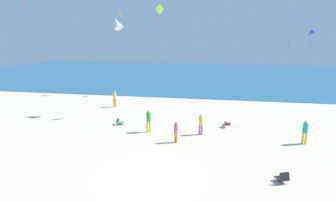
{
  "coord_description": "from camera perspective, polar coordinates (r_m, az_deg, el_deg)",
  "views": [
    {
      "loc": [
        3.51,
        -12.25,
        6.6
      ],
      "look_at": [
        0.0,
        5.37,
        2.76
      ],
      "focal_mm": 28.71,
      "sensor_mm": 36.0,
      "label": 1
    }
  ],
  "objects": [
    {
      "name": "ground_plane",
      "position": [
        23.47,
        2.22,
        -4.27
      ],
      "size": [
        120.0,
        120.0,
        0.0
      ],
      "primitive_type": "plane",
      "color": "beige"
    },
    {
      "name": "kite_lime",
      "position": [
        24.89,
        -1.81,
        18.8
      ],
      "size": [
        0.6,
        0.78,
        1.92
      ],
      "rotation": [
        0.0,
        0.0,
        1.0
      ],
      "color": "#99DB33"
    },
    {
      "name": "person_4",
      "position": [
        20.16,
        27.09,
        -5.59
      ],
      "size": [
        0.44,
        0.44,
        1.64
      ],
      "rotation": [
        0.0,
        0.0,
        1.07
      ],
      "color": "yellow",
      "rests_on": "ground_plane"
    },
    {
      "name": "person_1",
      "position": [
        29.0,
        -11.26,
        0.7
      ],
      "size": [
        0.47,
        0.47,
        1.73
      ],
      "rotation": [
        0.0,
        0.0,
        5.75
      ],
      "color": "orange",
      "rests_on": "ground_plane"
    },
    {
      "name": "beach_chair_far_left",
      "position": [
        14.55,
        23.17,
        -14.69
      ],
      "size": [
        0.69,
        0.72,
        0.59
      ],
      "rotation": [
        0.0,
        0.0,
        1.99
      ],
      "color": "black",
      "rests_on": "ground_plane"
    },
    {
      "name": "person_3",
      "position": [
        18.28,
        1.68,
        -6.37
      ],
      "size": [
        0.4,
        0.4,
        1.42
      ],
      "rotation": [
        0.0,
        0.0,
        3.87
      ],
      "color": "orange",
      "rests_on": "ground_plane"
    },
    {
      "name": "ocean_water",
      "position": [
        62.62,
        8.03,
        5.92
      ],
      "size": [
        120.0,
        60.0,
        0.05
      ],
      "primitive_type": "cube",
      "color": "#236084",
      "rests_on": "ground_plane"
    },
    {
      "name": "cooler_box",
      "position": [
        22.93,
        12.52,
        -4.59
      ],
      "size": [
        0.5,
        0.6,
        0.28
      ],
      "rotation": [
        0.0,
        0.0,
        5.07
      ],
      "color": "red",
      "rests_on": "ground_plane"
    },
    {
      "name": "kite_blue",
      "position": [
        24.88,
        28.16,
        12.91
      ],
      "size": [
        0.73,
        0.9,
        1.73
      ],
      "rotation": [
        0.0,
        0.0,
        1.49
      ],
      "color": "blue"
    },
    {
      "name": "person_2",
      "position": [
        19.95,
        6.99,
        -4.67
      ],
      "size": [
        0.36,
        0.36,
        1.54
      ],
      "rotation": [
        0.0,
        0.0,
        4.53
      ],
      "color": "#D8599E",
      "rests_on": "ground_plane"
    },
    {
      "name": "person_0",
      "position": [
        20.37,
        -4.14,
        -3.89
      ],
      "size": [
        0.48,
        0.48,
        1.75
      ],
      "rotation": [
        0.0,
        0.0,
        2.17
      ],
      "color": "yellow",
      "rests_on": "ground_plane"
    },
    {
      "name": "beach_chair_near_camera",
      "position": [
        22.76,
        -10.29,
        -4.35
      ],
      "size": [
        0.81,
        0.8,
        0.53
      ],
      "rotation": [
        0.0,
        0.0,
        0.59
      ],
      "color": "#2D9956",
      "rests_on": "ground_plane"
    },
    {
      "name": "kite_white",
      "position": [
        25.78,
        -10.77,
        15.88
      ],
      "size": [
        1.45,
        1.29,
        1.66
      ],
      "rotation": [
        0.0,
        0.0,
        4.21
      ],
      "color": "white"
    },
    {
      "name": "kite_red",
      "position": [
        36.96,
        24.21,
        10.94
      ],
      "size": [
        0.43,
        0.5,
        1.08
      ],
      "rotation": [
        0.0,
        0.0,
        1.9
      ],
      "color": "red"
    },
    {
      "name": "kite_yellow",
      "position": [
        36.61,
        -10.12,
        17.68
      ],
      "size": [
        0.62,
        0.54,
        1.6
      ],
      "rotation": [
        0.0,
        0.0,
        2.28
      ],
      "color": "yellow"
    }
  ]
}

